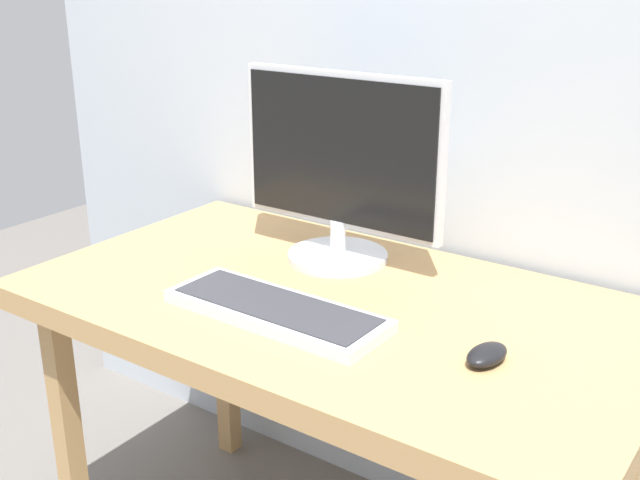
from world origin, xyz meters
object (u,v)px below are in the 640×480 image
at_px(desk, 333,328).
at_px(mouse, 487,355).
at_px(monitor, 340,168).
at_px(keyboard_primary, 276,310).

relative_size(desk, mouse, 13.50).
height_order(desk, monitor, monitor).
relative_size(desk, monitor, 2.57).
height_order(monitor, mouse, monitor).
height_order(desk, keyboard_primary, keyboard_primary).
relative_size(keyboard_primary, mouse, 4.75).
bearing_deg(mouse, desk, 175.86).
distance_m(desk, mouse, 0.40).
height_order(desk, mouse, mouse).
bearing_deg(mouse, keyboard_primary, -163.61).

